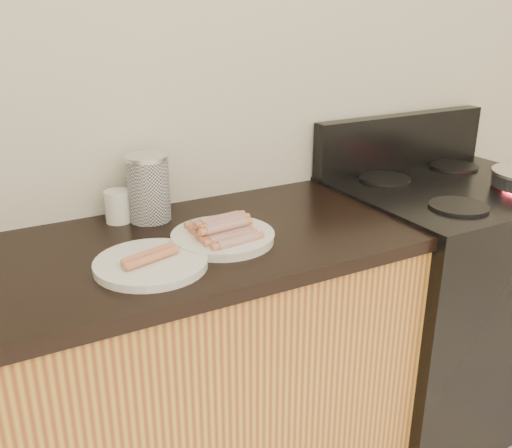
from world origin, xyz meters
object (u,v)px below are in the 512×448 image
mug (118,206)px  canister (148,188)px  stove (440,302)px  side_plate (151,264)px  main_plate (223,238)px

mug → canister: bearing=-18.1°
stove → side_plate: side_plate is taller
side_plate → mug: mug is taller
canister → mug: (-0.09, 0.03, -0.05)m
stove → mug: size_ratio=9.76×
stove → canister: canister is taller
stove → mug: mug is taller
main_plate → mug: (-0.20, 0.28, 0.04)m
main_plate → canister: bearing=114.4°
side_plate → canister: bearing=71.2°
stove → main_plate: main_plate is taller
stove → side_plate: 1.22m
main_plate → mug: 0.35m
stove → main_plate: (-0.90, -0.04, 0.45)m
side_plate → canister: (0.11, 0.31, 0.09)m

